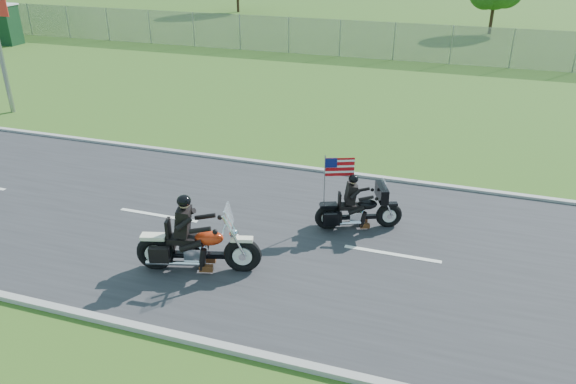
% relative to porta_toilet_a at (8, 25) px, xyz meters
% --- Properties ---
extents(ground, '(420.00, 420.00, 0.00)m').
position_rel_porta_toilet_a_xyz_m(ground, '(22.00, -17.00, -1.15)').
color(ground, '#2D591B').
rests_on(ground, ground).
extents(road, '(120.00, 8.00, 0.04)m').
position_rel_porta_toilet_a_xyz_m(road, '(22.00, -17.00, -1.13)').
color(road, '#28282B').
rests_on(road, ground).
extents(curb_north, '(120.00, 0.18, 0.12)m').
position_rel_porta_toilet_a_xyz_m(curb_north, '(22.00, -12.95, -1.10)').
color(curb_north, '#9E9B93').
rests_on(curb_north, ground).
extents(curb_south, '(120.00, 0.18, 0.12)m').
position_rel_porta_toilet_a_xyz_m(curb_south, '(22.00, -21.05, -1.10)').
color(curb_south, '#9E9B93').
rests_on(curb_south, ground).
extents(fence, '(60.00, 0.03, 2.00)m').
position_rel_porta_toilet_a_xyz_m(fence, '(17.00, 3.00, -0.15)').
color(fence, gray).
rests_on(fence, ground).
extents(porta_toilet_a, '(1.10, 1.10, 2.30)m').
position_rel_porta_toilet_a_xyz_m(porta_toilet_a, '(0.00, 0.00, 0.00)').
color(porta_toilet_a, black).
rests_on(porta_toilet_a, ground).
extents(motorcycle_lead, '(2.67, 1.13, 1.83)m').
position_rel_porta_toilet_a_xyz_m(motorcycle_lead, '(22.06, -18.90, -0.58)').
color(motorcycle_lead, black).
rests_on(motorcycle_lead, ground).
extents(motorcycle_follow, '(2.07, 1.11, 1.81)m').
position_rel_porta_toilet_a_xyz_m(motorcycle_follow, '(24.99, -16.00, -0.65)').
color(motorcycle_follow, black).
rests_on(motorcycle_follow, ground).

